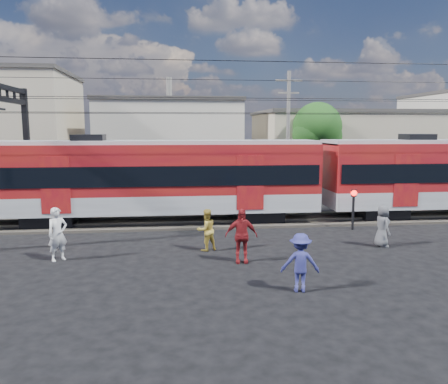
{
  "coord_description": "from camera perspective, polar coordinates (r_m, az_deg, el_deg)",
  "views": [
    {
      "loc": [
        -1.5,
        -13.8,
        4.72
      ],
      "look_at": [
        0.58,
        5.0,
        1.99
      ],
      "focal_mm": 35.0,
      "sensor_mm": 36.0,
      "label": 1
    }
  ],
  "objects": [
    {
      "name": "ground",
      "position": [
        14.67,
        -0.1,
        -10.57
      ],
      "size": [
        120.0,
        120.0,
        0.0
      ],
      "primitive_type": "plane",
      "color": "black",
      "rests_on": "ground"
    },
    {
      "name": "rail_near",
      "position": [
        21.59,
        -2.19,
        -3.94
      ],
      "size": [
        70.0,
        0.12,
        0.12
      ],
      "primitive_type": "cube",
      "color": "#59544C",
      "rests_on": "track_bed"
    },
    {
      "name": "crossing_signal",
      "position": [
        21.37,
        16.56,
        -1.24
      ],
      "size": [
        0.28,
        0.28,
        1.93
      ],
      "color": "black",
      "rests_on": "ground"
    },
    {
      "name": "commuter_train",
      "position": [
        21.94,
        -8.27,
        2.05
      ],
      "size": [
        50.3,
        3.08,
        4.17
      ],
      "color": "black",
      "rests_on": "ground"
    },
    {
      "name": "pedestrian_a",
      "position": [
        16.89,
        -20.91,
        -5.16
      ],
      "size": [
        0.85,
        0.8,
        1.95
      ],
      "primitive_type": "imported",
      "rotation": [
        0.0,
        0.0,
        0.65
      ],
      "color": "silver",
      "rests_on": "ground"
    },
    {
      "name": "building_midwest",
      "position": [
        40.82,
        -7.06,
        6.65
      ],
      "size": [
        12.24,
        12.24,
        7.3
      ],
      "color": "beige",
      "rests_on": "ground"
    },
    {
      "name": "tree_near",
      "position": [
        33.64,
        12.33,
        7.92
      ],
      "size": [
        3.82,
        3.64,
        6.72
      ],
      "color": "#382619",
      "rests_on": "ground"
    },
    {
      "name": "building_mideast",
      "position": [
        40.89,
        16.05,
        5.69
      ],
      "size": [
        16.32,
        10.2,
        6.3
      ],
      "color": "tan",
      "rests_on": "ground"
    },
    {
      "name": "pedestrian_b",
      "position": [
        17.11,
        -2.33,
        -4.96
      ],
      "size": [
        0.99,
        0.91,
        1.65
      ],
      "primitive_type": "imported",
      "rotation": [
        0.0,
        0.0,
        3.6
      ],
      "color": "#B39838",
      "rests_on": "ground"
    },
    {
      "name": "catenary",
      "position": [
        22.95,
        -24.75,
        8.5
      ],
      "size": [
        70.0,
        9.3,
        7.52
      ],
      "color": "black",
      "rests_on": "ground"
    },
    {
      "name": "pedestrian_c",
      "position": [
        13.07,
        9.92,
        -9.07
      ],
      "size": [
        1.21,
        0.81,
        1.73
      ],
      "primitive_type": "imported",
      "rotation": [
        0.0,
        0.0,
        2.98
      ],
      "color": "navy",
      "rests_on": "ground"
    },
    {
      "name": "utility_pole_mid",
      "position": [
        29.77,
        8.36,
        7.76
      ],
      "size": [
        1.8,
        0.24,
        8.5
      ],
      "color": "slate",
      "rests_on": "ground"
    },
    {
      "name": "pedestrian_e",
      "position": [
        18.76,
        19.98,
        -4.2
      ],
      "size": [
        0.62,
        0.88,
        1.7
      ],
      "primitive_type": "imported",
      "rotation": [
        0.0,
        0.0,
        1.67
      ],
      "color": "#4F4F54",
      "rests_on": "ground"
    },
    {
      "name": "rail_far",
      "position": [
        23.05,
        -2.46,
        -3.16
      ],
      "size": [
        70.0,
        0.12,
        0.12
      ],
      "primitive_type": "cube",
      "color": "#59544C",
      "rests_on": "track_bed"
    },
    {
      "name": "pedestrian_d",
      "position": [
        15.57,
        2.26,
        -5.72
      ],
      "size": [
        1.17,
        0.54,
        1.95
      ],
      "primitive_type": "imported",
      "rotation": [
        0.0,
        0.0,
        -0.06
      ],
      "color": "maroon",
      "rests_on": "ground"
    },
    {
      "name": "track_bed",
      "position": [
        22.35,
        -2.33,
        -3.84
      ],
      "size": [
        70.0,
        3.4,
        0.12
      ],
      "primitive_type": "cube",
      "color": "#2D2823",
      "rests_on": "ground"
    }
  ]
}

